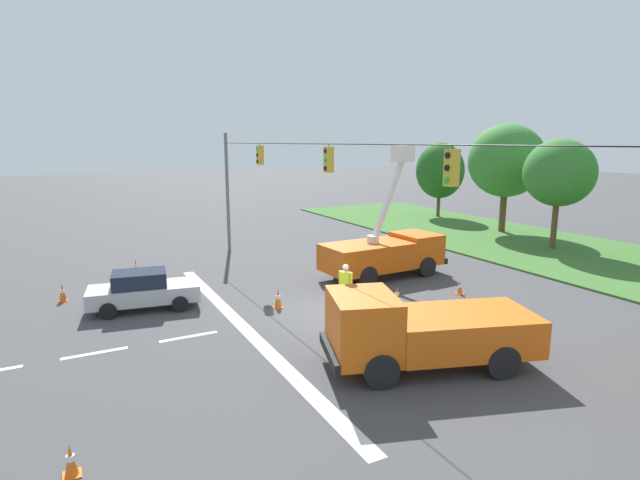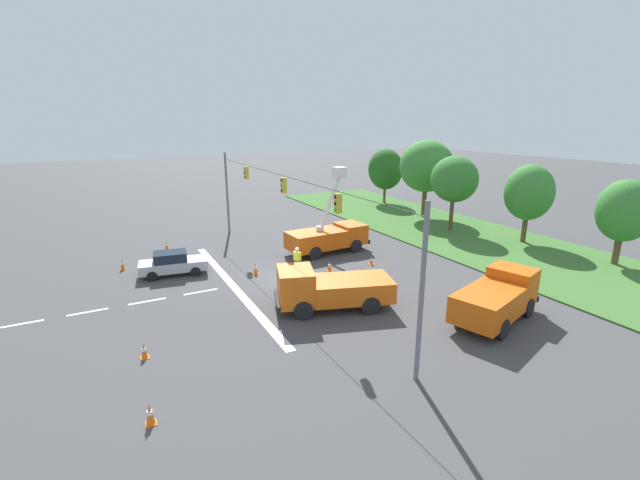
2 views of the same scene
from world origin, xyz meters
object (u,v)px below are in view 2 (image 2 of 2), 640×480
at_px(utility_truck_support_far, 497,297).
at_px(traffic_cone_lane_edge_a, 256,268).
at_px(sedan_silver, 173,263).
at_px(traffic_cone_lane_edge_b, 371,260).
at_px(traffic_cone_mid_right, 150,414).
at_px(tree_centre, 454,179).
at_px(traffic_cone_foreground_left, 122,264).
at_px(tree_west, 426,166).
at_px(traffic_cone_foreground_right, 144,351).
at_px(road_worker, 297,258).
at_px(tree_east, 529,193).
at_px(tree_far_west, 385,169).
at_px(traffic_cone_near_bucket, 167,246).
at_px(utility_truck_bucket_lift, 328,236).
at_px(utility_truck_support_near, 329,288).
at_px(tree_far_east, 624,211).

bearing_deg(utility_truck_support_far, traffic_cone_lane_edge_a, -144.72).
distance_m(sedan_silver, traffic_cone_lane_edge_b, 13.57).
bearing_deg(traffic_cone_mid_right, tree_centre, 117.82).
relative_size(traffic_cone_foreground_left, traffic_cone_lane_edge_b, 1.27).
bearing_deg(traffic_cone_lane_edge_b, tree_west, 126.91).
bearing_deg(traffic_cone_foreground_right, road_worker, 122.80).
bearing_deg(traffic_cone_foreground_left, sedan_silver, 48.77).
bearing_deg(tree_centre, utility_truck_support_far, -37.16).
distance_m(tree_east, traffic_cone_lane_edge_a, 22.89).
bearing_deg(sedan_silver, utility_truck_support_far, 42.66).
bearing_deg(tree_far_west, traffic_cone_near_bucket, -73.46).
bearing_deg(traffic_cone_lane_edge_a, traffic_cone_lane_edge_b, 75.93).
distance_m(tree_far_west, utility_truck_bucket_lift, 21.43).
distance_m(tree_far_west, traffic_cone_foreground_left, 32.46).
bearing_deg(traffic_cone_lane_edge_b, utility_truck_bucket_lift, -162.68).
relative_size(utility_truck_support_near, sedan_silver, 1.50).
distance_m(utility_truck_support_near, sedan_silver, 11.53).
bearing_deg(tree_centre, sedan_silver, -90.18).
bearing_deg(tree_west, traffic_cone_lane_edge_b, -53.09).
bearing_deg(traffic_cone_lane_edge_a, sedan_silver, -116.80).
height_order(tree_centre, road_worker, tree_centre).
bearing_deg(tree_far_east, traffic_cone_mid_right, -86.06).
height_order(tree_far_east, traffic_cone_mid_right, tree_far_east).
relative_size(tree_far_east, traffic_cone_foreground_right, 8.60).
distance_m(tree_far_west, tree_east, 19.61).
distance_m(tree_far_east, traffic_cone_lane_edge_a, 25.48).
bearing_deg(traffic_cone_foreground_left, traffic_cone_lane_edge_a, 57.20).
xyz_separation_m(tree_east, traffic_cone_mid_right, (9.00, -30.42, -3.83)).
distance_m(tree_centre, traffic_cone_lane_edge_b, 13.31).
bearing_deg(tree_west, utility_truck_support_near, -52.50).
bearing_deg(utility_truck_support_far, tree_far_west, 154.26).
relative_size(tree_east, utility_truck_bucket_lift, 1.00).
bearing_deg(utility_truck_support_near, tree_far_west, 138.47).
distance_m(tree_centre, tree_far_east, 13.00).
relative_size(utility_truck_support_near, road_worker, 3.82).
relative_size(utility_truck_support_far, road_worker, 3.51).
relative_size(tree_far_west, tree_west, 0.83).
bearing_deg(tree_east, traffic_cone_near_bucket, -113.57).
distance_m(utility_truck_bucket_lift, traffic_cone_foreground_left, 14.81).
bearing_deg(traffic_cone_foreground_right, traffic_cone_near_bucket, 168.09).
relative_size(tree_east, utility_truck_support_far, 1.05).
xyz_separation_m(tree_west, sedan_silver, (5.75, -26.40, -4.53)).
bearing_deg(tree_east, traffic_cone_lane_edge_b, -95.06).
bearing_deg(tree_centre, traffic_cone_near_bucket, -104.02).
height_order(tree_west, traffic_cone_foreground_right, tree_west).
bearing_deg(tree_west, sedan_silver, -77.71).
bearing_deg(traffic_cone_mid_right, traffic_cone_foreground_right, 176.17).
height_order(traffic_cone_foreground_left, traffic_cone_lane_edge_b, traffic_cone_foreground_left).
height_order(road_worker, traffic_cone_near_bucket, road_worker).
bearing_deg(traffic_cone_foreground_left, tree_centre, 84.51).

